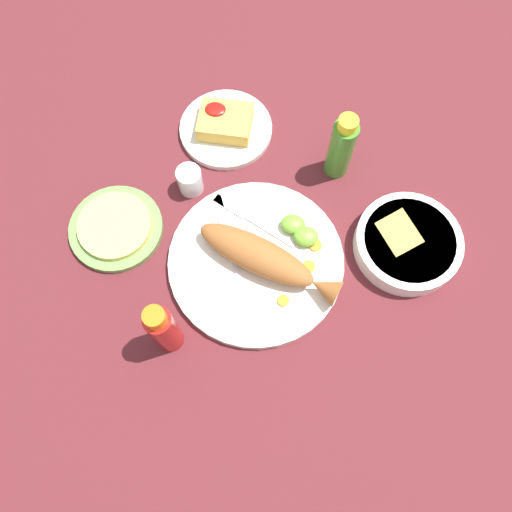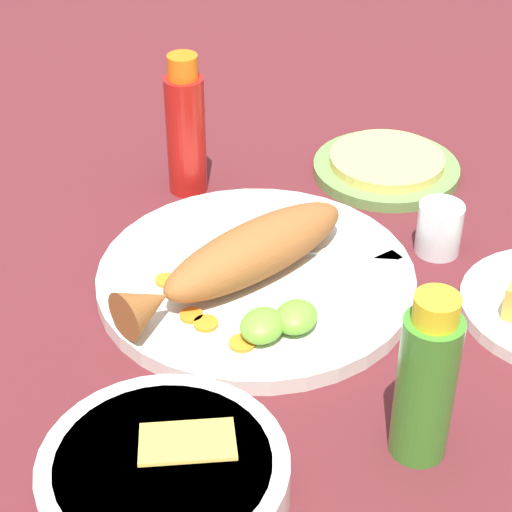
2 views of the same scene
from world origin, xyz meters
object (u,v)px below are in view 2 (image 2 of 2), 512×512
(tortilla_plate, at_px, (386,169))
(hot_sauce_bottle_red, at_px, (186,129))
(fork_near, at_px, (330,252))
(fork_far, at_px, (340,280))
(fried_fish, at_px, (243,256))
(hot_sauce_bottle_green, at_px, (426,382))
(main_plate, at_px, (256,279))
(salt_cup, at_px, (439,231))
(guacamole_bowl, at_px, (164,476))

(tortilla_plate, bearing_deg, hot_sauce_bottle_red, 127.26)
(fork_near, xyz_separation_m, hot_sauce_bottle_red, (0.06, 0.22, 0.06))
(fork_near, relative_size, fork_far, 1.02)
(fried_fish, bearing_deg, hot_sauce_bottle_green, -96.53)
(hot_sauce_bottle_green, bearing_deg, main_plate, 60.11)
(main_plate, height_order, hot_sauce_bottle_green, hot_sauce_bottle_green)
(salt_cup, bearing_deg, hot_sauce_bottle_green, -163.09)
(fried_fish, xyz_separation_m, hot_sauce_bottle_red, (0.15, 0.16, 0.04))
(fried_fish, bearing_deg, fork_near, -15.92)
(fork_far, xyz_separation_m, tortilla_plate, (0.25, 0.05, -0.01))
(hot_sauce_bottle_red, bearing_deg, fork_far, -112.56)
(fork_near, relative_size, hot_sauce_bottle_green, 1.08)
(fork_far, bearing_deg, hot_sauce_bottle_red, 93.43)
(hot_sauce_bottle_green, xyz_separation_m, guacamole_bowl, (-0.15, 0.16, -0.05))
(fork_near, xyz_separation_m, hot_sauce_bottle_green, (-0.20, -0.18, 0.06))
(fried_fish, distance_m, hot_sauce_bottle_red, 0.22)
(fork_far, height_order, salt_cup, salt_cup)
(main_plate, bearing_deg, hot_sauce_bottle_red, 52.03)
(salt_cup, distance_m, guacamole_bowl, 0.44)
(fried_fish, distance_m, guacamole_bowl, 0.27)
(fried_fish, xyz_separation_m, fork_far, (0.04, -0.09, -0.03))
(fried_fish, relative_size, fork_near, 1.62)
(fork_far, bearing_deg, main_plate, 133.49)
(guacamole_bowl, distance_m, tortilla_plate, 0.56)
(fried_fish, distance_m, hot_sauce_bottle_green, 0.26)
(hot_sauce_bottle_green, xyz_separation_m, tortilla_plate, (0.41, 0.20, -0.07))
(fried_fish, height_order, fork_far, fried_fish)
(fork_near, relative_size, hot_sauce_bottle_red, 1.01)
(tortilla_plate, bearing_deg, hot_sauce_bottle_green, -154.11)
(fork_far, height_order, hot_sauce_bottle_green, hot_sauce_bottle_green)
(tortilla_plate, bearing_deg, salt_cup, -138.27)
(hot_sauce_bottle_red, relative_size, tortilla_plate, 0.96)
(fork_near, bearing_deg, salt_cup, 20.21)
(fork_near, xyz_separation_m, guacamole_bowl, (-0.35, -0.02, 0.00))
(guacamole_bowl, bearing_deg, hot_sauce_bottle_green, -46.93)
(fork_far, bearing_deg, tortilla_plate, 37.85)
(guacamole_bowl, bearing_deg, fork_near, 3.15)
(fried_fish, distance_m, fork_near, 0.11)
(main_plate, xyz_separation_m, hot_sauce_bottle_red, (0.13, 0.17, 0.07))
(tortilla_plate, bearing_deg, fried_fish, 173.09)
(hot_sauce_bottle_red, height_order, hot_sauce_bottle_green, hot_sauce_bottle_red)
(hot_sauce_bottle_red, distance_m, guacamole_bowl, 0.48)
(fork_near, distance_m, hot_sauce_bottle_red, 0.24)
(fork_far, relative_size, guacamole_bowl, 0.86)
(hot_sauce_bottle_red, bearing_deg, fried_fish, -132.38)
(fork_far, relative_size, salt_cup, 2.94)
(main_plate, relative_size, tortilla_plate, 1.83)
(hot_sauce_bottle_green, relative_size, guacamole_bowl, 0.81)
(fried_fish, distance_m, fork_far, 0.10)
(main_plate, relative_size, hot_sauce_bottle_green, 2.05)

